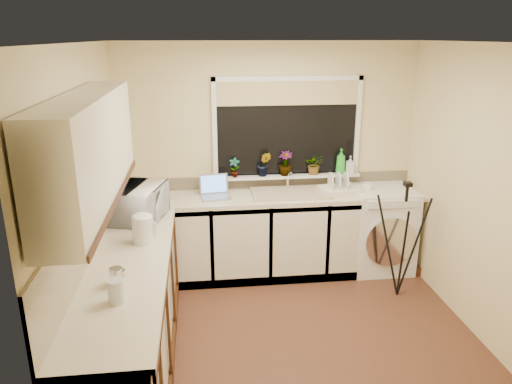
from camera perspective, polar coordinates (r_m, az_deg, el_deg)
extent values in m
plane|color=brown|center=(4.44, 4.16, -16.39)|extent=(3.20, 3.20, 0.00)
plane|color=white|center=(3.67, 5.05, 17.07)|extent=(3.20, 3.20, 0.00)
plane|color=beige|center=(5.31, 1.42, 4.00)|extent=(3.20, 0.00, 3.20)
plane|color=beige|center=(2.56, 11.22, -12.28)|extent=(3.20, 0.00, 3.20)
plane|color=beige|center=(3.91, -19.10, -2.13)|extent=(0.00, 3.00, 3.00)
plane|color=beige|center=(4.48, 25.09, -0.37)|extent=(0.00, 3.00, 3.00)
cube|color=silver|center=(5.24, -1.71, -5.36)|extent=(2.55, 0.60, 0.86)
cube|color=silver|center=(3.93, -14.38, -14.47)|extent=(0.54, 2.40, 0.86)
cube|color=beige|center=(5.12, 1.87, -0.56)|extent=(3.20, 0.60, 0.04)
cube|color=beige|center=(3.72, -14.92, -8.59)|extent=(0.60, 2.40, 0.04)
cube|color=silver|center=(3.30, -18.94, 4.70)|extent=(0.28, 1.90, 0.70)
cube|color=beige|center=(3.67, -19.69, -5.19)|extent=(0.02, 2.40, 0.45)
cube|color=beige|center=(5.36, 1.42, 1.32)|extent=(3.20, 0.02, 0.14)
cube|color=black|center=(5.26, 3.65, 7.46)|extent=(1.50, 0.02, 1.00)
cube|color=tan|center=(5.18, 3.79, 11.49)|extent=(1.50, 0.02, 0.25)
cube|color=white|center=(5.32, 3.65, 1.89)|extent=(1.60, 0.14, 0.03)
cube|color=tan|center=(5.14, 4.08, -0.12)|extent=(0.82, 0.46, 0.03)
cylinder|color=silver|center=(5.28, 3.74, 1.58)|extent=(0.03, 0.03, 0.24)
cube|color=white|center=(5.57, 14.27, -4.14)|extent=(0.66, 0.64, 0.92)
cube|color=gray|center=(5.03, -4.72, -0.62)|extent=(0.32, 0.25, 0.02)
cube|color=#518EDD|center=(5.11, -4.98, 0.99)|extent=(0.30, 0.09, 0.21)
cylinder|color=silver|center=(4.02, -13.13, -4.35)|extent=(0.17, 0.17, 0.22)
cube|color=silver|center=(5.24, 9.77, 0.22)|extent=(0.46, 0.38, 0.06)
cylinder|color=silver|center=(3.22, -16.06, -11.11)|extent=(0.10, 0.10, 0.15)
cylinder|color=silver|center=(3.43, -16.05, -9.50)|extent=(0.09, 0.09, 0.12)
imported|color=white|center=(4.52, -13.43, -1.23)|extent=(0.51, 0.64, 0.31)
imported|color=#999999|center=(5.18, -2.53, 2.86)|extent=(0.13, 0.10, 0.21)
imported|color=#999999|center=(5.22, 0.96, 3.28)|extent=(0.16, 0.14, 0.26)
imported|color=#999999|center=(5.26, 3.47, 3.38)|extent=(0.18, 0.18, 0.27)
imported|color=#999999|center=(5.33, 6.87, 3.24)|extent=(0.23, 0.21, 0.22)
imported|color=green|center=(5.40, 9.92, 3.58)|extent=(0.11, 0.11, 0.28)
imported|color=#999999|center=(5.43, 10.97, 3.16)|extent=(0.11, 0.11, 0.20)
imported|color=white|center=(5.35, 12.94, 0.56)|extent=(0.12, 0.12, 0.09)
imported|color=beige|center=(3.45, -15.80, -9.55)|extent=(0.13, 0.13, 0.10)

